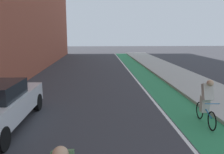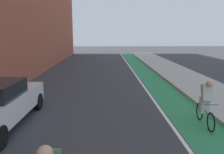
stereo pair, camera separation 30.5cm
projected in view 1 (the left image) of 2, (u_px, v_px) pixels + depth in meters
The scene contains 5 objects.
ground_plane at pixel (97, 83), 14.55m from camera, with size 85.78×85.78×0.00m, color #38383D.
bike_lane_paint at pixel (146, 77), 16.71m from camera, with size 1.60×38.99×0.00m, color #2D8451.
lane_divider_stripe at pixel (134, 77), 16.66m from camera, with size 0.12×38.99×0.00m, color white.
sidewalk_right at pixel (178, 75), 16.83m from camera, with size 3.04×38.99×0.14m, color #A8A59E.
cyclist_mid at pixel (206, 101), 7.84m from camera, with size 0.48×1.67×1.59m.
Camera 1 is at (0.10, 1.24, 3.06)m, focal length 37.19 mm.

